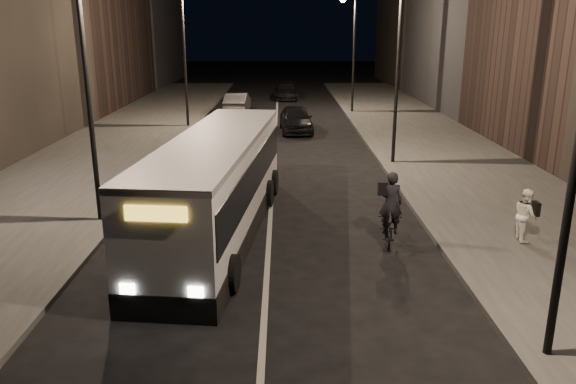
{
  "coord_description": "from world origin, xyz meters",
  "views": [
    {
      "loc": [
        0.42,
        -13.58,
        6.33
      ],
      "look_at": [
        0.59,
        2.58,
        1.5
      ],
      "focal_mm": 35.0,
      "sensor_mm": 36.0,
      "label": 1
    }
  ],
  "objects_px": {
    "car_far": "(287,91)",
    "streetlight_right_mid": "(393,47)",
    "streetlight_right_far": "(351,39)",
    "pedestrian_woman": "(526,215)",
    "streetlight_left_near": "(93,58)",
    "city_bus": "(217,181)",
    "cyclist_on_bicycle": "(389,220)",
    "car_near": "(296,119)",
    "streetlight_left_far": "(188,41)",
    "car_mid": "(237,103)",
    "streetlight_right_near": "(572,84)"
  },
  "relations": [
    {
      "from": "streetlight_right_mid",
      "to": "car_near",
      "type": "distance_m",
      "value": 10.53
    },
    {
      "from": "streetlight_right_mid",
      "to": "car_near",
      "type": "height_order",
      "value": "streetlight_right_mid"
    },
    {
      "from": "streetlight_right_far",
      "to": "car_mid",
      "type": "xyz_separation_m",
      "value": [
        -8.25,
        0.25,
        -4.6
      ]
    },
    {
      "from": "pedestrian_woman",
      "to": "streetlight_left_far",
      "type": "bearing_deg",
      "value": 36.39
    },
    {
      "from": "city_bus",
      "to": "pedestrian_woman",
      "type": "bearing_deg",
      "value": -1.02
    },
    {
      "from": "car_mid",
      "to": "car_near",
      "type": "bearing_deg",
      "value": 120.42
    },
    {
      "from": "streetlight_right_mid",
      "to": "pedestrian_woman",
      "type": "relative_size",
      "value": 5.13
    },
    {
      "from": "streetlight_left_near",
      "to": "pedestrian_woman",
      "type": "height_order",
      "value": "streetlight_left_near"
    },
    {
      "from": "streetlight_left_near",
      "to": "car_near",
      "type": "height_order",
      "value": "streetlight_left_near"
    },
    {
      "from": "streetlight_left_far",
      "to": "car_far",
      "type": "distance_m",
      "value": 16.44
    },
    {
      "from": "car_far",
      "to": "cyclist_on_bicycle",
      "type": "bearing_deg",
      "value": -84.36
    },
    {
      "from": "streetlight_right_mid",
      "to": "pedestrian_woman",
      "type": "xyz_separation_m",
      "value": [
        2.27,
        -10.0,
        -4.41
      ]
    },
    {
      "from": "city_bus",
      "to": "streetlight_right_mid",
      "type": "bearing_deg",
      "value": 58.06
    },
    {
      "from": "streetlight_left_near",
      "to": "city_bus",
      "type": "relative_size",
      "value": 0.7
    },
    {
      "from": "streetlight_left_near",
      "to": "car_mid",
      "type": "distance_m",
      "value": 24.8
    },
    {
      "from": "streetlight_right_far",
      "to": "cyclist_on_bicycle",
      "type": "distance_m",
      "value": 26.29
    },
    {
      "from": "streetlight_right_near",
      "to": "city_bus",
      "type": "bearing_deg",
      "value": 134.08
    },
    {
      "from": "city_bus",
      "to": "pedestrian_woman",
      "type": "height_order",
      "value": "city_bus"
    },
    {
      "from": "city_bus",
      "to": "car_near",
      "type": "relative_size",
      "value": 2.49
    },
    {
      "from": "cyclist_on_bicycle",
      "to": "car_near",
      "type": "xyz_separation_m",
      "value": [
        -2.34,
        18.39,
        0.04
      ]
    },
    {
      "from": "streetlight_right_near",
      "to": "pedestrian_woman",
      "type": "distance_m",
      "value": 7.78
    },
    {
      "from": "streetlight_right_mid",
      "to": "streetlight_left_far",
      "type": "height_order",
      "value": "same"
    },
    {
      "from": "cyclist_on_bicycle",
      "to": "streetlight_right_mid",
      "type": "bearing_deg",
      "value": 86.52
    },
    {
      "from": "streetlight_left_near",
      "to": "cyclist_on_bicycle",
      "type": "xyz_separation_m",
      "value": [
        8.92,
        -1.82,
        -4.61
      ]
    },
    {
      "from": "streetlight_right_far",
      "to": "car_mid",
      "type": "distance_m",
      "value": 9.45
    },
    {
      "from": "streetlight_right_mid",
      "to": "car_near",
      "type": "xyz_separation_m",
      "value": [
        -4.08,
        8.57,
        -4.57
      ]
    },
    {
      "from": "streetlight_right_far",
      "to": "streetlight_left_near",
      "type": "relative_size",
      "value": 1.0
    },
    {
      "from": "pedestrian_woman",
      "to": "car_far",
      "type": "xyz_separation_m",
      "value": [
        -6.8,
        34.53,
        -0.24
      ]
    },
    {
      "from": "streetlight_right_far",
      "to": "streetlight_left_far",
      "type": "distance_m",
      "value": 12.24
    },
    {
      "from": "streetlight_right_far",
      "to": "streetlight_left_far",
      "type": "xyz_separation_m",
      "value": [
        -10.66,
        -6.0,
        0.0
      ]
    },
    {
      "from": "streetlight_right_mid",
      "to": "streetlight_left_near",
      "type": "height_order",
      "value": "same"
    },
    {
      "from": "streetlight_right_far",
      "to": "pedestrian_woman",
      "type": "relative_size",
      "value": 5.13
    },
    {
      "from": "city_bus",
      "to": "cyclist_on_bicycle",
      "type": "xyz_separation_m",
      "value": [
        5.19,
        -0.98,
        -0.92
      ]
    },
    {
      "from": "streetlight_right_far",
      "to": "car_far",
      "type": "height_order",
      "value": "streetlight_right_far"
    },
    {
      "from": "streetlight_left_far",
      "to": "car_near",
      "type": "relative_size",
      "value": 1.75
    },
    {
      "from": "streetlight_left_far",
      "to": "car_near",
      "type": "xyz_separation_m",
      "value": [
        6.58,
        -1.43,
        -4.57
      ]
    },
    {
      "from": "streetlight_right_near",
      "to": "city_bus",
      "type": "relative_size",
      "value": 0.7
    },
    {
      "from": "streetlight_right_far",
      "to": "car_mid",
      "type": "bearing_deg",
      "value": 178.27
    },
    {
      "from": "streetlight_left_near",
      "to": "streetlight_right_near",
      "type": "bearing_deg",
      "value": -36.88
    },
    {
      "from": "cyclist_on_bicycle",
      "to": "pedestrian_woman",
      "type": "distance_m",
      "value": 4.02
    },
    {
      "from": "streetlight_left_far",
      "to": "city_bus",
      "type": "distance_m",
      "value": 19.56
    },
    {
      "from": "streetlight_right_mid",
      "to": "streetlight_right_far",
      "type": "distance_m",
      "value": 16.0
    },
    {
      "from": "streetlight_right_far",
      "to": "city_bus",
      "type": "relative_size",
      "value": 0.7
    },
    {
      "from": "streetlight_right_near",
      "to": "car_mid",
      "type": "height_order",
      "value": "streetlight_right_near"
    },
    {
      "from": "pedestrian_woman",
      "to": "car_mid",
      "type": "height_order",
      "value": "pedestrian_woman"
    },
    {
      "from": "car_near",
      "to": "car_far",
      "type": "height_order",
      "value": "car_near"
    },
    {
      "from": "streetlight_right_mid",
      "to": "car_near",
      "type": "relative_size",
      "value": 1.75
    },
    {
      "from": "car_near",
      "to": "streetlight_left_near",
      "type": "bearing_deg",
      "value": -115.01
    },
    {
      "from": "streetlight_left_near",
      "to": "cyclist_on_bicycle",
      "type": "height_order",
      "value": "streetlight_left_near"
    },
    {
      "from": "car_far",
      "to": "streetlight_right_mid",
      "type": "bearing_deg",
      "value": -78.54
    }
  ]
}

